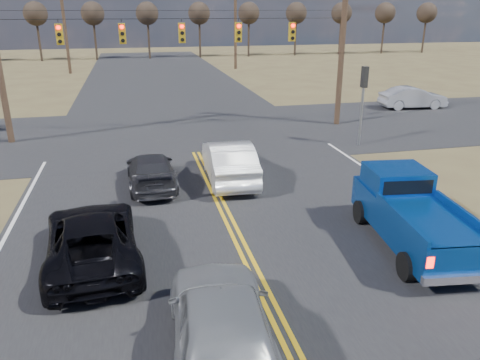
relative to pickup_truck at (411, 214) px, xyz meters
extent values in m
plane|color=brown|center=(-4.80, -3.49, -0.94)|extent=(160.00, 160.00, 0.00)
cube|color=#28282B|center=(-4.80, 6.51, -0.94)|extent=(14.00, 120.00, 0.02)
cube|color=#28282B|center=(-4.80, 14.51, -0.94)|extent=(120.00, 12.00, 0.02)
cylinder|color=#473323|center=(4.20, 14.51, 4.06)|extent=(0.32, 0.32, 10.00)
cylinder|color=black|center=(-4.80, 14.51, 5.06)|extent=(18.00, 0.02, 0.02)
cylinder|color=black|center=(-4.80, 14.51, 5.46)|extent=(18.00, 0.02, 0.02)
cube|color=#B28C14|center=(-10.80, 14.51, 4.36)|extent=(0.34, 0.24, 1.00)
cylinder|color=#FF0C05|center=(-10.80, 14.37, 4.69)|extent=(0.20, 0.06, 0.20)
cylinder|color=black|center=(-10.80, 14.37, 4.36)|extent=(0.20, 0.06, 0.20)
cylinder|color=black|center=(-10.80, 14.37, 4.03)|extent=(0.20, 0.06, 0.20)
cube|color=black|center=(-10.80, 14.34, 4.80)|extent=(0.24, 0.14, 0.03)
cube|color=#B28C14|center=(-7.80, 14.51, 4.36)|extent=(0.34, 0.24, 1.00)
cylinder|color=#FF0C05|center=(-7.80, 14.37, 4.69)|extent=(0.20, 0.06, 0.20)
cylinder|color=black|center=(-7.80, 14.37, 4.36)|extent=(0.20, 0.06, 0.20)
cylinder|color=black|center=(-7.80, 14.37, 4.03)|extent=(0.20, 0.06, 0.20)
cube|color=black|center=(-7.80, 14.34, 4.80)|extent=(0.24, 0.14, 0.03)
cube|color=#B28C14|center=(-4.80, 14.51, 4.36)|extent=(0.34, 0.24, 1.00)
cylinder|color=#FF0C05|center=(-4.80, 14.37, 4.69)|extent=(0.20, 0.06, 0.20)
cylinder|color=black|center=(-4.80, 14.37, 4.36)|extent=(0.20, 0.06, 0.20)
cylinder|color=black|center=(-4.80, 14.37, 4.03)|extent=(0.20, 0.06, 0.20)
cube|color=black|center=(-4.80, 14.34, 4.80)|extent=(0.24, 0.14, 0.03)
cube|color=#B28C14|center=(-1.80, 14.51, 4.36)|extent=(0.34, 0.24, 1.00)
cylinder|color=#FF0C05|center=(-1.80, 14.37, 4.69)|extent=(0.20, 0.06, 0.20)
cylinder|color=black|center=(-1.80, 14.37, 4.36)|extent=(0.20, 0.06, 0.20)
cylinder|color=black|center=(-1.80, 14.37, 4.03)|extent=(0.20, 0.06, 0.20)
cube|color=black|center=(-1.80, 14.34, 4.80)|extent=(0.24, 0.14, 0.03)
cube|color=#B28C14|center=(1.20, 14.51, 4.36)|extent=(0.34, 0.24, 1.00)
cylinder|color=#FF0C05|center=(1.20, 14.37, 4.69)|extent=(0.20, 0.06, 0.20)
cylinder|color=black|center=(1.20, 14.37, 4.36)|extent=(0.20, 0.06, 0.20)
cylinder|color=black|center=(1.20, 14.37, 4.03)|extent=(0.20, 0.06, 0.20)
cube|color=black|center=(1.20, 14.34, 4.80)|extent=(0.24, 0.14, 0.03)
cylinder|color=slate|center=(3.40, 10.01, 0.66)|extent=(0.12, 0.12, 3.20)
cube|color=black|center=(3.40, 10.01, 2.46)|extent=(0.24, 0.34, 1.00)
cylinder|color=#473323|center=(-13.80, 42.51, 4.06)|extent=(0.32, 0.32, 10.00)
cylinder|color=#473323|center=(4.20, 42.51, 4.06)|extent=(0.32, 0.32, 10.00)
cylinder|color=#33261C|center=(-18.80, 56.51, 1.81)|extent=(0.28, 0.28, 5.50)
sphere|color=#2D231C|center=(-18.80, 56.51, 4.96)|extent=(3.00, 3.00, 3.00)
cylinder|color=#33261C|center=(-11.80, 56.51, 1.81)|extent=(0.28, 0.28, 5.50)
sphere|color=#2D231C|center=(-11.80, 56.51, 4.96)|extent=(3.00, 3.00, 3.00)
cylinder|color=#33261C|center=(-4.80, 56.51, 1.81)|extent=(0.28, 0.28, 5.50)
sphere|color=#2D231C|center=(-4.80, 56.51, 4.96)|extent=(3.00, 3.00, 3.00)
cylinder|color=#33261C|center=(2.20, 56.51, 1.81)|extent=(0.28, 0.28, 5.50)
sphere|color=#2D231C|center=(2.20, 56.51, 4.96)|extent=(3.00, 3.00, 3.00)
cylinder|color=#33261C|center=(9.20, 56.51, 1.81)|extent=(0.28, 0.28, 5.50)
sphere|color=#2D231C|center=(9.20, 56.51, 4.96)|extent=(3.00, 3.00, 3.00)
cylinder|color=#33261C|center=(16.20, 56.51, 1.81)|extent=(0.28, 0.28, 5.50)
sphere|color=#2D231C|center=(16.20, 56.51, 4.96)|extent=(3.00, 3.00, 3.00)
cylinder|color=#33261C|center=(23.20, 56.51, 1.81)|extent=(0.28, 0.28, 5.50)
sphere|color=#2D231C|center=(23.20, 56.51, 4.96)|extent=(3.00, 3.00, 3.00)
cylinder|color=#33261C|center=(30.20, 56.51, 1.81)|extent=(0.28, 0.28, 5.50)
sphere|color=#2D231C|center=(30.20, 56.51, 4.96)|extent=(3.00, 3.00, 3.00)
cylinder|color=#33261C|center=(37.20, 56.51, 1.81)|extent=(0.28, 0.28, 5.50)
sphere|color=#2D231C|center=(37.20, 56.51, 4.96)|extent=(3.00, 3.00, 3.00)
cylinder|color=black|center=(-1.11, -1.74, -0.57)|extent=(0.39, 0.78, 0.75)
cylinder|color=black|center=(0.66, -1.95, -0.57)|extent=(0.39, 0.78, 0.75)
cylinder|color=black|center=(-0.70, 1.61, -0.57)|extent=(0.39, 0.78, 0.75)
cylinder|color=black|center=(1.06, 1.39, -0.57)|extent=(0.39, 0.78, 0.75)
cube|color=#0D3E90|center=(-0.02, -0.17, -0.10)|extent=(2.47, 5.24, 0.94)
cube|color=#0D3E90|center=(0.14, 1.17, 0.67)|extent=(1.91, 1.79, 0.67)
cube|color=black|center=(0.05, 0.40, 0.67)|extent=(1.49, 0.24, 0.42)
cube|color=#0D3E90|center=(-1.02, -1.04, 0.46)|extent=(0.46, 3.08, 0.19)
cube|color=#0D3E90|center=(0.74, -1.26, 0.46)|extent=(0.46, 3.08, 0.19)
cube|color=#0D3E90|center=(-0.32, -2.66, 0.09)|extent=(1.87, 0.30, 0.56)
cube|color=silver|center=(-0.33, -2.73, -0.43)|extent=(1.93, 0.40, 0.21)
cube|color=#FF0C05|center=(-1.14, -2.60, 0.04)|extent=(0.17, 0.08, 0.28)
imported|color=#9EA1A5|center=(-6.22, -3.61, -0.11)|extent=(2.39, 5.08, 1.68)
imported|color=black|center=(-8.89, 0.98, -0.24)|extent=(2.74, 5.25, 1.41)
imported|color=white|center=(-4.00, 6.51, -0.14)|extent=(1.95, 4.96, 1.61)
imported|color=#323136|center=(-7.07, 6.51, -0.31)|extent=(1.89, 4.40, 1.26)
imported|color=#B4B5BD|center=(11.23, 17.77, -0.21)|extent=(1.91, 4.57, 1.47)
camera|label=1|loc=(-7.53, -10.83, 5.53)|focal=35.00mm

